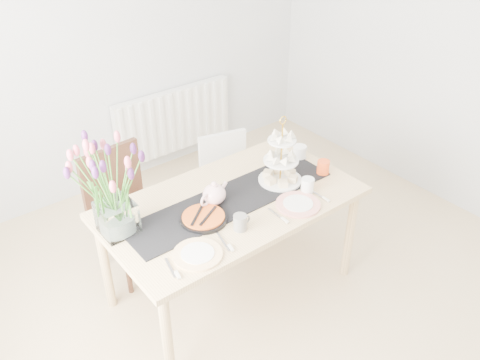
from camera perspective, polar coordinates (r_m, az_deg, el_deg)
room_shell at (r=2.63m, az=7.51°, el=3.80°), size 4.50×4.50×4.50m
radiator at (r=4.84m, az=-7.40°, el=6.65°), size 1.20×0.08×0.60m
dining_table at (r=3.20m, az=-0.95°, el=-3.41°), size 1.60×0.90×0.75m
chair_brown at (r=3.60m, az=-12.97°, el=-2.50°), size 0.49×0.49×0.91m
chair_white at (r=3.95m, az=-1.36°, el=0.38°), size 0.47×0.47×0.78m
table_runner at (r=3.15m, az=-0.96°, el=-2.23°), size 1.40×0.35×0.01m
tulip_vase at (r=2.77m, az=-14.41°, el=0.71°), size 0.70×0.70×0.61m
cake_stand at (r=3.28m, az=4.59°, el=1.61°), size 0.29×0.29×0.42m
teapot at (r=3.08m, az=-2.90°, el=-1.60°), size 0.26×0.23×0.15m
cream_jug at (r=3.59m, az=6.69°, el=3.13°), size 0.10×0.10×0.09m
tart_tin at (r=2.98m, az=-4.12°, el=-4.29°), size 0.28×0.28×0.03m
mug_grey at (r=2.89m, az=0.01°, el=-4.78°), size 0.08×0.08×0.09m
mug_white at (r=3.23m, az=7.59°, el=-0.61°), size 0.09×0.09×0.10m
mug_orange at (r=3.43m, az=9.32°, el=1.39°), size 0.11×0.11×0.10m
plate_left at (r=2.75m, az=-4.78°, el=-8.30°), size 0.33×0.33×0.01m
plate_right at (r=3.12m, az=6.53°, el=-2.74°), size 0.28×0.28×0.01m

